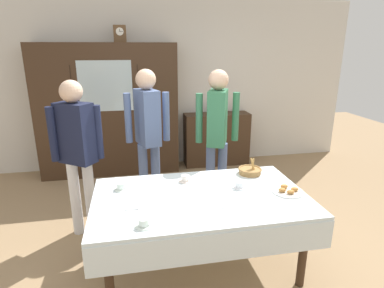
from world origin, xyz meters
name	(u,v)px	position (x,y,z in m)	size (l,w,h in m)	color
ground_plane	(196,252)	(0.00, 0.00, 0.00)	(12.00, 12.00, 0.00)	#997A56
back_wall	(164,85)	(0.00, 2.65, 1.35)	(6.40, 0.10, 2.70)	silver
dining_table	(202,206)	(0.00, -0.24, 0.64)	(1.86, 1.11, 0.72)	#3D2819
wall_cabinet	(109,111)	(-0.90, 2.35, 1.01)	(2.11, 0.46, 2.02)	#3D2819
mantel_clock	(120,34)	(-0.65, 2.35, 2.14)	(0.18, 0.11, 0.24)	brown
bookshelf_low	(216,139)	(0.85, 2.41, 0.44)	(1.10, 0.35, 0.89)	#3D2819
book_stack	(217,110)	(0.85, 2.41, 0.94)	(0.18, 0.22, 0.12)	#2D5184
tea_cup_mid_left	(121,187)	(-0.68, 0.06, 0.75)	(0.13, 0.13, 0.06)	silver
tea_cup_mid_right	(144,223)	(-0.51, -0.61, 0.75)	(0.13, 0.13, 0.06)	silver
tea_cup_front_edge	(240,185)	(0.38, -0.11, 0.75)	(0.13, 0.13, 0.06)	white
tea_cup_back_edge	(185,179)	(-0.08, 0.12, 0.75)	(0.13, 0.13, 0.06)	white
bread_basket	(250,171)	(0.60, 0.19, 0.76)	(0.24, 0.24, 0.16)	#9E7542
pastry_plate	(288,191)	(0.78, -0.28, 0.74)	(0.28, 0.28, 0.05)	white
spoon_front_edge	(226,208)	(0.15, -0.46, 0.72)	(0.12, 0.02, 0.01)	silver
spoon_near_right	(134,209)	(-0.57, -0.34, 0.72)	(0.12, 0.02, 0.01)	silver
person_by_cabinet	(148,127)	(-0.38, 1.00, 1.06)	(0.52, 0.40, 1.73)	slate
person_behind_table_left	(217,127)	(0.43, 0.85, 1.06)	(0.52, 0.41, 1.72)	slate
person_beside_shelf	(77,144)	(-1.12, 0.59, 1.01)	(0.52, 0.37, 1.66)	silver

